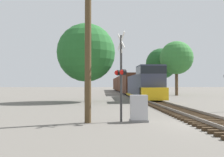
{
  "coord_description": "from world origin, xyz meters",
  "views": [
    {
      "loc": [
        -5.52,
        -12.4,
        1.95
      ],
      "look_at": [
        -4.74,
        8.0,
        2.43
      ],
      "focal_mm": 42.0,
      "sensor_mm": 36.0,
      "label": 1
    }
  ],
  "objects": [
    {
      "name": "ground_plane",
      "position": [
        0.0,
        0.0,
        0.0
      ],
      "size": [
        400.0,
        400.0,
        0.0
      ],
      "primitive_type": "plane",
      "color": "#666059"
    },
    {
      "name": "rail_track_bed",
      "position": [
        0.0,
        -0.0,
        0.14
      ],
      "size": [
        2.6,
        160.0,
        0.31
      ],
      "color": "#382819",
      "rests_on": "ground"
    },
    {
      "name": "freight_train",
      "position": [
        0.0,
        50.97,
        2.05
      ],
      "size": [
        2.86,
        71.91,
        4.14
      ],
      "color": "#33384C",
      "rests_on": "ground"
    },
    {
      "name": "crossing_signal_near",
      "position": [
        -4.53,
        1.42,
        2.57
      ],
      "size": [
        0.6,
        1.0,
        4.74
      ],
      "rotation": [
        0.0,
        0.0,
        -1.22
      ],
      "color": "#333333",
      "rests_on": "ground"
    },
    {
      "name": "relay_cabinet",
      "position": [
        -3.59,
        1.29,
        0.69
      ],
      "size": [
        0.97,
        0.57,
        1.41
      ],
      "color": "slate",
      "rests_on": "ground"
    },
    {
      "name": "utility_pole",
      "position": [
        -6.25,
        1.09,
        4.12
      ],
      "size": [
        1.8,
        0.33,
        8.04
      ],
      "color": "#4C3A23",
      "rests_on": "ground"
    },
    {
      "name": "tree_far_right",
      "position": [
        -7.36,
        17.64,
        5.63
      ],
      "size": [
        6.67,
        6.67,
        8.97
      ],
      "color": "brown",
      "rests_on": "ground"
    },
    {
      "name": "tree_mid_background",
      "position": [
        7.9,
        34.23,
        6.78
      ],
      "size": [
        5.99,
        5.99,
        9.81
      ],
      "color": "brown",
      "rests_on": "ground"
    },
    {
      "name": "tree_deep_background",
      "position": [
        6.75,
        41.36,
        6.29
      ],
      "size": [
        6.38,
        6.38,
        9.5
      ],
      "color": "brown",
      "rests_on": "ground"
    }
  ]
}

